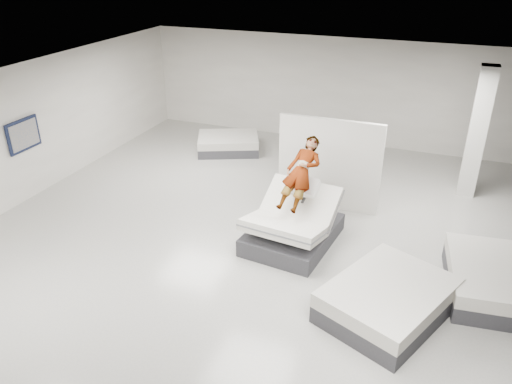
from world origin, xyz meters
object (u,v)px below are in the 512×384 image
person (301,182)px  divider_panel (329,164)px  wall_poster (24,135)px  flat_bed_right_near (388,300)px  column (477,133)px  flat_bed_right_far (494,280)px  remote (303,200)px  hero_bed (293,226)px  flat_bed_left_far (228,143)px

person → divider_panel: bearing=87.9°
person → wall_poster: bearing=-168.6°
flat_bed_right_near → column: bearing=77.5°
divider_panel → flat_bed_right_near: (1.90, -3.44, -0.79)m
divider_panel → flat_bed_right_far: bearing=-31.5°
divider_panel → column: 3.67m
column → wall_poster: column is taller
flat_bed_right_far → divider_panel: bearing=148.7°
remote → column: size_ratio=0.04×
remote → flat_bed_right_far: (3.63, -0.29, -0.78)m
person → wall_poster: (-6.62, -0.55, 0.34)m
hero_bed → flat_bed_left_far: bearing=128.5°
flat_bed_right_near → flat_bed_left_far: bearing=133.4°
person → divider_panel: divider_panel is taller
hero_bed → flat_bed_right_far: hero_bed is taller
person → hero_bed: bearing=-90.0°
flat_bed_left_far → flat_bed_right_near: bearing=-46.6°
remote → flat_bed_left_far: remote is taller
person → divider_panel: (0.23, 1.52, -0.18)m
column → person: bearing=-133.9°
flat_bed_right_far → column: (-0.49, 4.10, 1.32)m
divider_panel → flat_bed_left_far: bearing=146.4°
divider_panel → wall_poster: divider_panel is taller
remote → flat_bed_right_far: bearing=2.0°
hero_bed → flat_bed_right_near: 2.69m
remote → flat_bed_right_far: 3.72m
flat_bed_left_far → wall_poster: (-3.23, -4.47, 1.36)m
divider_panel → flat_bed_right_far: size_ratio=1.08×
flat_bed_right_near → column: 5.65m
hero_bed → person: 0.92m
divider_panel → column: (3.09, 1.93, 0.52)m
divider_panel → flat_bed_right_far: 4.26m
person → flat_bed_right_near: 3.02m
flat_bed_right_near → wall_poster: (-8.74, 1.36, 1.31)m
hero_bed → remote: bearing=-16.0°
person → column: size_ratio=0.53×
hero_bed → flat_bed_left_far: 5.40m
remote → flat_bed_right_near: remote is taller
flat_bed_right_near → wall_poster: wall_poster is taller
flat_bed_right_far → wall_poster: wall_poster is taller
hero_bed → remote: size_ratio=15.96×
hero_bed → person: (0.04, 0.31, 0.86)m
hero_bed → wall_poster: 6.70m
flat_bed_right_near → wall_poster: size_ratio=2.73×
flat_bed_right_far → column: 4.34m
divider_panel → wall_poster: (-6.85, -2.07, 0.52)m
person → flat_bed_right_far: bearing=-3.3°
hero_bed → column: column is taller
flat_bed_right_far → wall_poster: bearing=179.4°
divider_panel → wall_poster: size_ratio=2.51×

